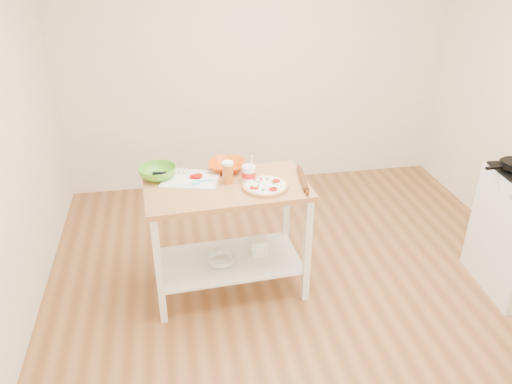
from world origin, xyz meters
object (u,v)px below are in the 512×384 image
object	(u,v)px
beer_pint	(228,172)
shelf_bin	(258,246)
yogurt_tub	(249,174)
prep_island	(228,216)
green_bowl	(158,172)
orange_bowl	(227,166)
pizza	(265,186)
knife	(166,173)
spatula	(201,182)
shelf_glass_bowl	(221,260)
cutting_board	(191,179)
rolling_pin	(303,179)

from	to	relation	value
beer_pint	shelf_bin	world-z (taller)	beer_pint
yogurt_tub	shelf_bin	world-z (taller)	yogurt_tub
prep_island	green_bowl	world-z (taller)	green_bowl
orange_bowl	beer_pint	distance (m)	0.22
pizza	knife	size ratio (longest dim) A/B	1.19
knife	orange_bowl	distance (m)	0.46
spatula	shelf_glass_bowl	world-z (taller)	spatula
cutting_board	pizza	bearing A→B (deg)	-9.13
knife	rolling_pin	bearing A→B (deg)	-9.79
green_bowl	rolling_pin	xyz separation A→B (m)	(1.02, -0.26, -0.02)
spatula	orange_bowl	distance (m)	0.29
spatula	rolling_pin	distance (m)	0.73
cutting_board	rolling_pin	distance (m)	0.81
orange_bowl	rolling_pin	distance (m)	0.59
yogurt_tub	orange_bowl	bearing A→B (deg)	120.02
beer_pint	rolling_pin	bearing A→B (deg)	-9.66
yogurt_tub	rolling_pin	bearing A→B (deg)	-11.59
prep_island	pizza	world-z (taller)	pizza
yogurt_tub	shelf_bin	bearing A→B (deg)	11.52
prep_island	knife	distance (m)	0.56
beer_pint	yogurt_tub	bearing A→B (deg)	-4.65
knife	yogurt_tub	world-z (taller)	yogurt_tub
spatula	knife	xyz separation A→B (m)	(-0.24, 0.19, 0.00)
beer_pint	shelf_glass_bowl	xyz separation A→B (m)	(-0.08, -0.09, -0.69)
pizza	yogurt_tub	world-z (taller)	yogurt_tub
pizza	spatula	world-z (taller)	pizza
yogurt_tub	rolling_pin	xyz separation A→B (m)	(0.38, -0.08, -0.04)
prep_island	green_bowl	size ratio (longest dim) A/B	4.35
cutting_board	knife	distance (m)	0.21
orange_bowl	green_bowl	distance (m)	0.52
green_bowl	shelf_bin	world-z (taller)	green_bowl
rolling_pin	shelf_bin	size ratio (longest dim) A/B	2.71
pizza	spatula	size ratio (longest dim) A/B	2.16
pizza	yogurt_tub	bearing A→B (deg)	128.10
knife	shelf_glass_bowl	xyz separation A→B (m)	(0.36, -0.29, -0.62)
spatula	shelf_glass_bowl	size ratio (longest dim) A/B	0.69
orange_bowl	pizza	bearing A→B (deg)	-56.96
pizza	rolling_pin	bearing A→B (deg)	8.66
orange_bowl	shelf_bin	bearing A→B (deg)	-45.99
pizza	rolling_pin	distance (m)	0.29
pizza	rolling_pin	world-z (taller)	pizza
spatula	yogurt_tub	size ratio (longest dim) A/B	0.70
prep_island	spatula	size ratio (longest dim) A/B	7.89
beer_pint	shelf_glass_bowl	bearing A→B (deg)	-131.64
cutting_board	orange_bowl	world-z (taller)	orange_bowl
prep_island	shelf_glass_bowl	xyz separation A→B (m)	(-0.06, -0.04, -0.35)
cutting_board	beer_pint	world-z (taller)	beer_pint
cutting_board	beer_pint	size ratio (longest dim) A/B	2.89
yogurt_tub	shelf_bin	size ratio (longest dim) A/B	1.69
beer_pint	shelf_bin	bearing A→B (deg)	0.70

